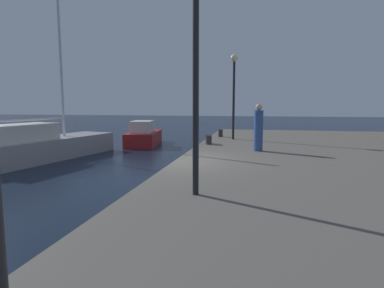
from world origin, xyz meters
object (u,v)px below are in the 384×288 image
(sailboat_grey, at_px, (42,145))
(person_near_carousel, at_px, (258,129))
(motorboat_red, at_px, (144,136))
(bollard_north, at_px, (221,133))
(bollard_center, at_px, (208,139))
(lamp_post_far_end, at_px, (234,81))
(lamp_post_mid_promenade, at_px, (196,44))
(bollard_south, at_px, (209,140))

(sailboat_grey, bearing_deg, person_near_carousel, -4.07)
(sailboat_grey, distance_m, motorboat_red, 6.78)
(bollard_north, xyz_separation_m, person_near_carousel, (1.98, -5.03, 0.63))
(motorboat_red, relative_size, bollard_center, 11.13)
(sailboat_grey, relative_size, motorboat_red, 1.78)
(motorboat_red, bearing_deg, person_near_carousel, -44.42)
(sailboat_grey, bearing_deg, lamp_post_far_end, 20.70)
(motorboat_red, distance_m, bollard_center, 6.97)
(lamp_post_mid_promenade, xyz_separation_m, bollard_center, (-0.97, 8.22, -2.68))
(lamp_post_far_end, bearing_deg, bollard_center, -116.39)
(sailboat_grey, relative_size, lamp_post_mid_promenade, 1.88)
(bollard_center, bearing_deg, lamp_post_mid_promenade, -83.28)
(motorboat_red, xyz_separation_m, bollard_center, (4.86, -4.97, 0.42))
(bollard_center, xyz_separation_m, bollard_south, (0.09, -0.37, 0.00))
(sailboat_grey, bearing_deg, bollard_center, 9.41)
(sailboat_grey, relative_size, bollard_center, 19.79)
(person_near_carousel, bearing_deg, bollard_center, 138.49)
(motorboat_red, bearing_deg, bollard_center, -45.65)
(lamp_post_far_end, relative_size, bollard_north, 10.50)
(person_near_carousel, bearing_deg, bollard_north, 111.45)
(bollard_north, height_order, person_near_carousel, person_near_carousel)
(lamp_post_far_end, distance_m, bollard_center, 3.47)
(person_near_carousel, bearing_deg, motorboat_red, 135.58)
(sailboat_grey, distance_m, bollard_north, 8.90)
(motorboat_red, bearing_deg, lamp_post_mid_promenade, -66.16)
(lamp_post_far_end, bearing_deg, motorboat_red, 152.79)
(bollard_south, height_order, person_near_carousel, person_near_carousel)
(bollard_south, xyz_separation_m, person_near_carousel, (2.11, -1.57, 0.63))
(bollard_south, bearing_deg, bollard_center, 103.60)
(motorboat_red, distance_m, bollard_north, 5.44)
(motorboat_red, height_order, person_near_carousel, person_near_carousel)
(bollard_center, xyz_separation_m, bollard_north, (0.22, 3.08, 0.00))
(person_near_carousel, bearing_deg, lamp_post_mid_promenade, -101.06)
(motorboat_red, height_order, lamp_post_mid_promenade, lamp_post_mid_promenade)
(person_near_carousel, bearing_deg, lamp_post_far_end, 107.28)
(bollard_center, height_order, person_near_carousel, person_near_carousel)
(lamp_post_mid_promenade, distance_m, bollard_center, 8.70)
(motorboat_red, distance_m, lamp_post_far_end, 7.26)
(motorboat_red, height_order, lamp_post_far_end, lamp_post_far_end)
(motorboat_red, bearing_deg, bollard_north, -20.40)
(lamp_post_far_end, distance_m, bollard_south, 3.67)
(sailboat_grey, xyz_separation_m, lamp_post_mid_promenade, (8.51, -6.97, 3.01))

